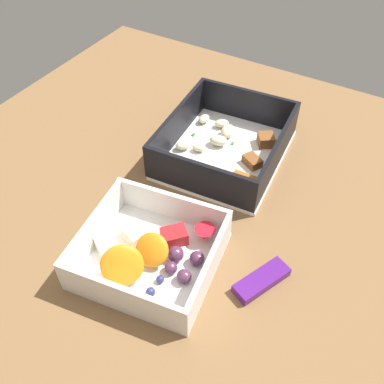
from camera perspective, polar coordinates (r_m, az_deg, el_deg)
The scene contains 4 objects.
table_surface at distance 58.26cm, azimuth -1.01°, elevation -2.62°, with size 80.00×80.00×2.00cm, color brown.
pasta_container at distance 63.98cm, azimuth 4.51°, elevation 6.18°, with size 20.65×17.95×6.06cm.
fruit_bowl at distance 50.76cm, azimuth -5.53°, elevation -8.14°, with size 16.58×17.36×5.49cm.
candy_bar at distance 50.42cm, azimuth 9.28°, elevation -11.59°, with size 7.00×2.40×1.20cm, color #51197A.
Camera 1 is at (32.81, 20.24, 44.68)cm, focal length 39.86 mm.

